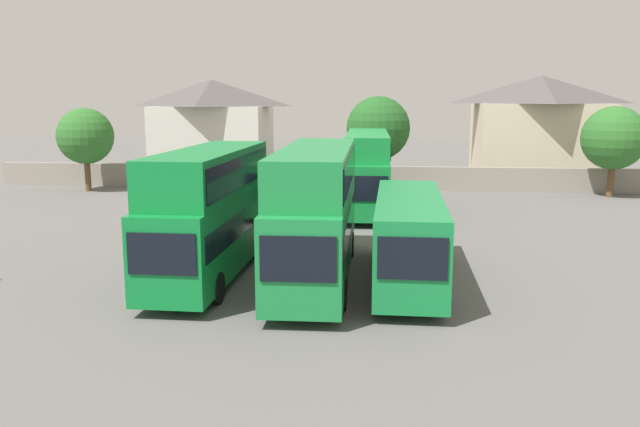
% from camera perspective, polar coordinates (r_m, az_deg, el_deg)
% --- Properties ---
extents(ground, '(140.00, 140.00, 0.00)m').
position_cam_1_polar(ground, '(42.98, 2.08, 0.75)').
color(ground, '#605E5B').
extents(depot_boundary_wall, '(56.00, 0.50, 1.80)m').
position_cam_1_polar(depot_boundary_wall, '(50.21, 2.67, 3.14)').
color(depot_boundary_wall, gray).
rests_on(depot_boundary_wall, ground).
extents(bus_1, '(2.70, 10.53, 5.00)m').
position_cam_1_polar(bus_1, '(25.70, -9.59, 0.63)').
color(bus_1, '#107E35').
rests_on(bus_1, ground).
extents(bus_2, '(2.88, 12.06, 5.08)m').
position_cam_1_polar(bus_2, '(25.14, -0.33, 0.68)').
color(bus_2, '#1B853E').
rests_on(bus_2, ground).
extents(bus_3, '(2.57, 10.08, 3.30)m').
position_cam_1_polar(bus_3, '(24.91, 7.73, -1.78)').
color(bus_3, '#17843E').
rests_on(bus_3, ground).
extents(bus_4, '(2.81, 10.42, 3.32)m').
position_cam_1_polar(bus_4, '(40.58, -0.29, 2.91)').
color(bus_4, '#177C2E').
rests_on(bus_4, ground).
extents(bus_5, '(2.89, 11.84, 4.83)m').
position_cam_1_polar(bus_5, '(40.48, 4.12, 4.05)').
color(bus_5, '#188B3B').
rests_on(bus_5, ground).
extents(house_terrace_left, '(10.43, 7.73, 8.54)m').
position_cam_1_polar(house_terrace_left, '(60.89, -9.34, 7.50)').
color(house_terrace_left, silver).
rests_on(house_terrace_left, ground).
extents(house_terrace_centre, '(10.84, 8.24, 8.76)m').
position_cam_1_polar(house_terrace_centre, '(58.42, 18.48, 7.12)').
color(house_terrace_centre, beige).
rests_on(house_terrace_centre, ground).
extents(tree_left_of_lot, '(4.43, 4.43, 6.38)m').
position_cam_1_polar(tree_left_of_lot, '(50.33, 24.20, 5.99)').
color(tree_left_of_lot, brown).
rests_on(tree_left_of_lot, ground).
extents(tree_behind_wall, '(5.02, 5.02, 7.06)m').
position_cam_1_polar(tree_behind_wall, '(52.32, 5.08, 7.38)').
color(tree_behind_wall, brown).
rests_on(tree_behind_wall, ground).
extents(tree_right_of_lot, '(4.16, 4.16, 6.20)m').
position_cam_1_polar(tree_right_of_lot, '(51.93, -19.74, 6.34)').
color(tree_right_of_lot, brown).
rests_on(tree_right_of_lot, ground).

